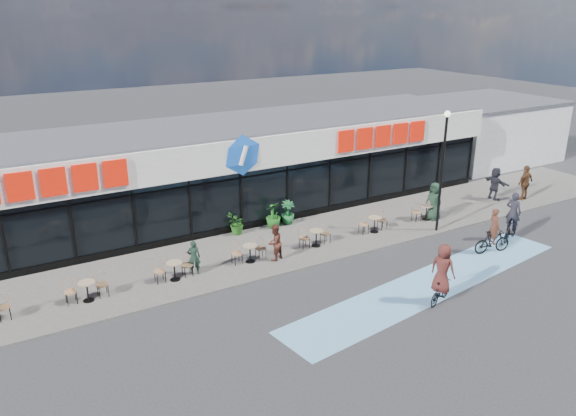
{
  "coord_description": "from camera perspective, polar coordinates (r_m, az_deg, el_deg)",
  "views": [
    {
      "loc": [
        -10.54,
        -15.45,
        10.08
      ],
      "look_at": [
        0.49,
        3.5,
        2.19
      ],
      "focal_mm": 35.0,
      "sensor_mm": 36.0,
      "label": 1
    }
  ],
  "objects": [
    {
      "name": "ground",
      "position": [
        21.25,
        3.65,
        -8.58
      ],
      "size": [
        120.0,
        120.0,
        0.0
      ],
      "primitive_type": "plane",
      "color": "#28282B",
      "rests_on": "ground"
    },
    {
      "name": "sidewalk",
      "position": [
        24.69,
        -2.16,
        -4.19
      ],
      "size": [
        44.0,
        5.0,
        0.1
      ],
      "primitive_type": "cube",
      "color": "#625C57",
      "rests_on": "ground"
    },
    {
      "name": "bike_lane",
      "position": [
        22.53,
        14.38,
        -7.45
      ],
      "size": [
        14.17,
        4.13,
        0.01
      ],
      "primitive_type": "cube",
      "rotation": [
        0.0,
        0.0,
        0.14
      ],
      "color": "#689FC4",
      "rests_on": "ground"
    },
    {
      "name": "building",
      "position": [
        28.55,
        -7.38,
        3.89
      ],
      "size": [
        30.6,
        6.57,
        4.75
      ],
      "color": "black",
      "rests_on": "ground"
    },
    {
      "name": "neighbour_building",
      "position": [
        41.56,
        19.16,
        7.58
      ],
      "size": [
        9.2,
        7.2,
        4.11
      ],
      "color": "white",
      "rests_on": "ground"
    },
    {
      "name": "lamp_post",
      "position": [
        26.46,
        15.45,
        4.51
      ],
      "size": [
        0.28,
        0.28,
        5.66
      ],
      "color": "black",
      "rests_on": "sidewalk"
    },
    {
      "name": "bistro_set_1",
      "position": [
        21.58,
        -19.77,
        -7.67
      ],
      "size": [
        1.54,
        0.62,
        0.9
      ],
      "color": "#9D8865",
      "rests_on": "sidewalk"
    },
    {
      "name": "bistro_set_2",
      "position": [
        22.23,
        -11.54,
        -6.01
      ],
      "size": [
        1.54,
        0.62,
        0.9
      ],
      "color": "#9D8865",
      "rests_on": "sidewalk"
    },
    {
      "name": "bistro_set_3",
      "position": [
        23.32,
        -3.98,
        -4.36
      ],
      "size": [
        1.54,
        0.62,
        0.9
      ],
      "color": "#9D8865",
      "rests_on": "sidewalk"
    },
    {
      "name": "bistro_set_4",
      "position": [
        24.8,
        2.76,
        -2.82
      ],
      "size": [
        1.54,
        0.62,
        0.9
      ],
      "color": "#9D8865",
      "rests_on": "sidewalk"
    },
    {
      "name": "bistro_set_5",
      "position": [
        26.59,
        8.66,
        -1.44
      ],
      "size": [
        1.54,
        0.62,
        0.9
      ],
      "color": "#9D8865",
      "rests_on": "sidewalk"
    },
    {
      "name": "bistro_set_6",
      "position": [
        28.64,
        13.76,
        -0.23
      ],
      "size": [
        1.54,
        0.62,
        0.9
      ],
      "color": "#9D8865",
      "rests_on": "sidewalk"
    },
    {
      "name": "potted_plant_left",
      "position": [
        26.03,
        -5.22,
        -1.62
      ],
      "size": [
        1.22,
        1.21,
        1.02
      ],
      "primitive_type": "imported",
      "rotation": [
        0.0,
        0.0,
        3.85
      ],
      "color": "#1F5017",
      "rests_on": "sidewalk"
    },
    {
      "name": "potted_plant_mid",
      "position": [
        26.73,
        -1.51,
        -0.71
      ],
      "size": [
        0.9,
        0.9,
        1.25
      ],
      "primitive_type": "imported",
      "rotation": [
        0.0,
        0.0,
        3.5
      ],
      "color": "#185016",
      "rests_on": "sidewalk"
    },
    {
      "name": "potted_plant_right",
      "position": [
        27.18,
        -0.03,
        -0.44
      ],
      "size": [
        0.76,
        0.76,
        1.16
      ],
      "primitive_type": "imported",
      "rotation": [
        0.0,
        0.0,
        6.1
      ],
      "color": "#185527",
      "rests_on": "sidewalk"
    },
    {
      "name": "patron_left",
      "position": [
        22.4,
        -9.54,
        -4.96
      ],
      "size": [
        0.6,
        0.48,
        1.41
      ],
      "primitive_type": "imported",
      "rotation": [
        0.0,
        0.0,
        2.82
      ],
      "color": "black",
      "rests_on": "sidewalk"
    },
    {
      "name": "patron_right",
      "position": [
        23.24,
        -1.38,
        -3.52
      ],
      "size": [
        0.93,
        0.84,
        1.57
      ],
      "primitive_type": "imported",
      "rotation": [
        0.0,
        0.0,
        3.54
      ],
      "color": "#4E261C",
      "rests_on": "sidewalk"
    },
    {
      "name": "pedestrian_a",
      "position": [
        28.53,
        14.63,
        0.67
      ],
      "size": [
        0.72,
        1.0,
        1.9
      ],
      "primitive_type": "imported",
      "rotation": [
        0.0,
        0.0,
        -1.44
      ],
      "color": "black",
      "rests_on": "sidewalk"
    },
    {
      "name": "pedestrian_b",
      "position": [
        32.59,
        20.28,
        2.35
      ],
      "size": [
        0.63,
        1.69,
        1.79
      ],
      "primitive_type": "imported",
      "rotation": [
        0.0,
        0.0,
        1.51
      ],
      "color": "black",
      "rests_on": "sidewalk"
    },
    {
      "name": "pedestrian_c",
      "position": [
        33.1,
        22.96,
        2.39
      ],
      "size": [
        1.16,
        0.52,
        1.94
      ],
      "primitive_type": "imported",
      "rotation": [
        0.0,
        0.0,
        3.19
      ],
      "color": "#4F301C",
      "rests_on": "sidewalk"
    },
    {
      "name": "cyclist_a",
      "position": [
        25.72,
        20.09,
        -2.81
      ],
      "size": [
        1.79,
        0.85,
        2.03
      ],
      "color": "black",
      "rests_on": "ground"
    },
    {
      "name": "cyclist_b",
      "position": [
        27.36,
        21.78,
        -1.38
      ],
      "size": [
        1.69,
        1.01,
        2.29
      ],
      "color": "black",
      "rests_on": "ground"
    },
    {
      "name": "cyclist_c",
      "position": [
        20.82,
        15.37,
        -6.79
      ],
      "size": [
        1.56,
        1.04,
        2.28
      ],
      "color": "black",
      "rests_on": "ground"
    }
  ]
}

